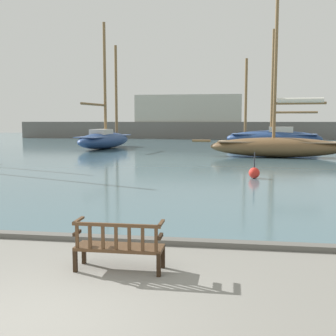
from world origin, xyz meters
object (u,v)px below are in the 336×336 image
park_bench (119,245)px  channel_buoy (254,173)px  sailboat_mid_port (105,138)px  sailboat_far_starboard (274,136)px  sailboat_outer_port (277,145)px

park_bench → channel_buoy: channel_buoy is taller
sailboat_mid_port → sailboat_far_starboard: 17.25m
park_bench → sailboat_mid_port: bearing=107.6°
park_bench → sailboat_mid_port: 33.47m
park_bench → sailboat_outer_port: bearing=77.8°
sailboat_outer_port → channel_buoy: sailboat_outer_port is taller
sailboat_mid_port → sailboat_far_starboard: (16.35, 5.50, 0.04)m
park_bench → channel_buoy: 12.79m
park_bench → sailboat_mid_port: (-10.10, 31.90, 0.62)m
sailboat_far_starboard → channel_buoy: 25.20m
park_bench → sailboat_mid_port: size_ratio=0.14×
park_bench → sailboat_far_starboard: size_ratio=0.14×
sailboat_outer_port → sailboat_far_starboard: size_ratio=0.99×
channel_buoy → sailboat_outer_port: bearing=79.4°
sailboat_far_starboard → sailboat_outer_port: bearing=-94.3°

